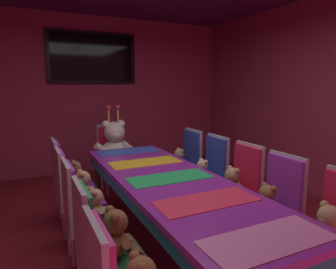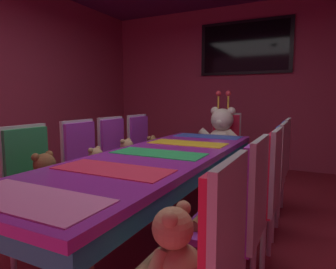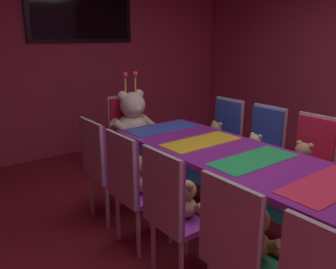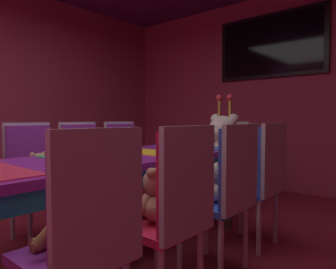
{
  "view_description": "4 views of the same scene",
  "coord_description": "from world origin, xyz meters",
  "px_view_note": "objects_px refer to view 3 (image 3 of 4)",
  "views": [
    {
      "loc": [
        -1.15,
        -2.35,
        1.58
      ],
      "look_at": [
        0.2,
        0.46,
        1.06
      ],
      "focal_mm": 31.93,
      "sensor_mm": 36.0,
      "label": 1
    },
    {
      "loc": [
        1.13,
        -2.09,
        1.19
      ],
      "look_at": [
        -0.08,
        0.33,
        0.86
      ],
      "focal_mm": 31.5,
      "sensor_mm": 36.0,
      "label": 2
    },
    {
      "loc": [
        -2.11,
        -1.64,
        1.7
      ],
      "look_at": [
        -0.19,
        0.88,
        0.78
      ],
      "focal_mm": 36.91,
      "sensor_mm": 36.0,
      "label": 3
    },
    {
      "loc": [
        1.83,
        -1.24,
        1.02
      ],
      "look_at": [
        0.13,
        0.73,
        0.89
      ],
      "focal_mm": 33.43,
      "sensor_mm": 36.0,
      "label": 4
    }
  ],
  "objects_px": {
    "chair_left_1": "(237,244)",
    "chair_right_2": "(311,156)",
    "teddy_left_2": "(187,201)",
    "king_teddy_bear": "(133,119)",
    "teddy_right_2": "(302,160)",
    "chair_left_4": "(101,161)",
    "chair_right_4": "(224,132)",
    "banquet_table": "(253,170)",
    "teddy_left_4": "(115,160)",
    "wall_tv": "(81,9)",
    "teddy_left_1": "(254,234)",
    "teddy_right_4": "(215,135)",
    "teddy_left_3": "(145,177)",
    "chair_left_2": "(171,204)",
    "throne_chair": "(126,127)",
    "chair_right_3": "(263,143)",
    "teddy_right_3": "(254,147)",
    "chair_left_3": "(130,180)"
  },
  "relations": [
    {
      "from": "chair_left_1",
      "to": "chair_right_2",
      "type": "bearing_deg",
      "value": 18.45
    },
    {
      "from": "teddy_left_2",
      "to": "king_teddy_bear",
      "type": "bearing_deg",
      "value": 69.4
    },
    {
      "from": "teddy_left_2",
      "to": "teddy_right_2",
      "type": "relative_size",
      "value": 0.93
    },
    {
      "from": "chair_left_4",
      "to": "chair_right_4",
      "type": "xyz_separation_m",
      "value": [
        1.63,
        0.02,
        0.0
      ]
    },
    {
      "from": "banquet_table",
      "to": "teddy_left_4",
      "type": "relative_size",
      "value": 10.13
    },
    {
      "from": "chair_left_4",
      "to": "banquet_table",
      "type": "bearing_deg",
      "value": -52.94
    },
    {
      "from": "king_teddy_bear",
      "to": "wall_tv",
      "type": "xyz_separation_m",
      "value": [
        0.0,
        1.29,
        1.32
      ]
    },
    {
      "from": "teddy_left_1",
      "to": "teddy_right_4",
      "type": "bearing_deg",
      "value": 51.12
    },
    {
      "from": "teddy_right_2",
      "to": "chair_right_4",
      "type": "distance_m",
      "value": 1.11
    },
    {
      "from": "teddy_left_2",
      "to": "wall_tv",
      "type": "height_order",
      "value": "wall_tv"
    },
    {
      "from": "teddy_left_3",
      "to": "teddy_left_4",
      "type": "xyz_separation_m",
      "value": [
        0.01,
        0.53,
        -0.01
      ]
    },
    {
      "from": "teddy_left_1",
      "to": "chair_right_4",
      "type": "distance_m",
      "value": 2.22
    },
    {
      "from": "chair_right_4",
      "to": "king_teddy_bear",
      "type": "distance_m",
      "value": 1.1
    },
    {
      "from": "chair_left_2",
      "to": "chair_left_4",
      "type": "distance_m",
      "value": 1.05
    },
    {
      "from": "teddy_left_3",
      "to": "throne_chair",
      "type": "relative_size",
      "value": 0.32
    },
    {
      "from": "chair_right_4",
      "to": "teddy_left_1",
      "type": "bearing_deg",
      "value": 48.24
    },
    {
      "from": "teddy_left_1",
      "to": "chair_left_4",
      "type": "distance_m",
      "value": 1.64
    },
    {
      "from": "teddy_left_1",
      "to": "chair_left_4",
      "type": "xyz_separation_m",
      "value": [
        -0.15,
        1.64,
        -0.0
      ]
    },
    {
      "from": "chair_right_3",
      "to": "teddy_left_1",
      "type": "bearing_deg",
      "value": 36.36
    },
    {
      "from": "chair_left_1",
      "to": "king_teddy_bear",
      "type": "relative_size",
      "value": 1.18
    },
    {
      "from": "teddy_left_3",
      "to": "teddy_right_3",
      "type": "distance_m",
      "value": 1.36
    },
    {
      "from": "wall_tv",
      "to": "throne_chair",
      "type": "bearing_deg",
      "value": -90.0
    },
    {
      "from": "chair_right_3",
      "to": "chair_right_4",
      "type": "bearing_deg",
      "value": -88.88
    },
    {
      "from": "chair_right_2",
      "to": "king_teddy_bear",
      "type": "xyz_separation_m",
      "value": [
        -0.83,
        1.83,
        0.13
      ]
    },
    {
      "from": "chair_right_3",
      "to": "wall_tv",
      "type": "bearing_deg",
      "value": -72.21
    },
    {
      "from": "teddy_right_2",
      "to": "wall_tv",
      "type": "bearing_deg",
      "value": -77.57
    },
    {
      "from": "chair_right_3",
      "to": "teddy_right_2",
      "type": "bearing_deg",
      "value": 75.95
    },
    {
      "from": "chair_left_2",
      "to": "teddy_left_3",
      "type": "relative_size",
      "value": 3.13
    },
    {
      "from": "teddy_left_3",
      "to": "throne_chair",
      "type": "height_order",
      "value": "throne_chair"
    },
    {
      "from": "banquet_table",
      "to": "teddy_left_3",
      "type": "xyz_separation_m",
      "value": [
        -0.68,
        0.54,
        -0.07
      ]
    },
    {
      "from": "teddy_right_2",
      "to": "chair_right_3",
      "type": "distance_m",
      "value": 0.57
    },
    {
      "from": "chair_left_3",
      "to": "chair_left_4",
      "type": "height_order",
      "value": "same"
    },
    {
      "from": "teddy_right_3",
      "to": "chair_right_4",
      "type": "distance_m",
      "value": 0.58
    },
    {
      "from": "teddy_left_1",
      "to": "king_teddy_bear",
      "type": "xyz_separation_m",
      "value": [
        0.66,
        2.38,
        0.13
      ]
    },
    {
      "from": "teddy_left_1",
      "to": "king_teddy_bear",
      "type": "bearing_deg",
      "value": 74.39
    },
    {
      "from": "chair_left_1",
      "to": "chair_right_2",
      "type": "height_order",
      "value": "same"
    },
    {
      "from": "chair_left_2",
      "to": "chair_right_3",
      "type": "relative_size",
      "value": 1.0
    },
    {
      "from": "chair_left_1",
      "to": "chair_left_4",
      "type": "distance_m",
      "value": 1.64
    },
    {
      "from": "throne_chair",
      "to": "teddy_left_4",
      "type": "bearing_deg",
      "value": -36.38
    },
    {
      "from": "teddy_left_2",
      "to": "chair_right_3",
      "type": "relative_size",
      "value": 0.3
    },
    {
      "from": "throne_chair",
      "to": "king_teddy_bear",
      "type": "bearing_deg",
      "value": -0.0
    },
    {
      "from": "chair_right_3",
      "to": "king_teddy_bear",
      "type": "distance_m",
      "value": 1.53
    },
    {
      "from": "teddy_left_3",
      "to": "teddy_right_2",
      "type": "xyz_separation_m",
      "value": [
        1.37,
        -0.55,
        0.0
      ]
    },
    {
      "from": "banquet_table",
      "to": "teddy_left_2",
      "type": "relative_size",
      "value": 9.68
    },
    {
      "from": "king_teddy_bear",
      "to": "banquet_table",
      "type": "bearing_deg",
      "value": -0.0
    },
    {
      "from": "teddy_left_1",
      "to": "teddy_right_3",
      "type": "xyz_separation_m",
      "value": [
        1.35,
        1.1,
        -0.03
      ]
    },
    {
      "from": "chair_left_4",
      "to": "teddy_right_3",
      "type": "xyz_separation_m",
      "value": [
        1.5,
        -0.54,
        -0.03
      ]
    },
    {
      "from": "banquet_table",
      "to": "chair_left_3",
      "type": "height_order",
      "value": "chair_left_3"
    },
    {
      "from": "teddy_left_1",
      "to": "chair_right_4",
      "type": "relative_size",
      "value": 0.35
    },
    {
      "from": "teddy_left_1",
      "to": "teddy_right_3",
      "type": "distance_m",
      "value": 1.74
    }
  ]
}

